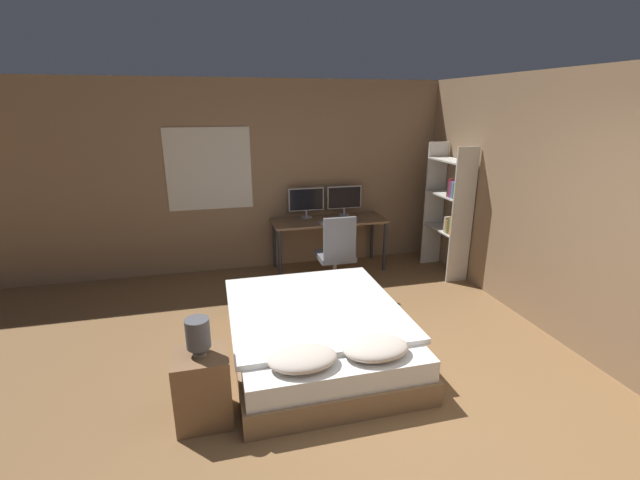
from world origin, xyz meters
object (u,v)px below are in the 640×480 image
desk (329,225)px  bed (317,333)px  keyboard (333,223)px  office_chair (336,260)px  monitor_left (306,201)px  bedside_lamp (198,334)px  computer_mouse (352,221)px  nightstand (203,387)px  bookshelf (451,206)px  monitor_right (344,199)px

desk → bed: bearing=-108.4°
keyboard → office_chair: office_chair is taller
desk → monitor_left: 0.49m
bedside_lamp → keyboard: size_ratio=0.74×
computer_mouse → bed: bearing=-117.0°
nightstand → bookshelf: size_ratio=0.32×
keyboard → bookshelf: (1.59, -0.40, 0.24)m
nightstand → keyboard: keyboard is taller
bed → keyboard: 2.19m
monitor_left → bookshelf: (1.89, -0.81, 0.00)m
bed → bookshelf: bookshelf is taller
keyboard → bed: bearing=-110.1°
monitor_right → bookshelf: 1.54m
nightstand → bookshelf: (3.39, 2.28, 0.72)m
keyboard → monitor_right: bearing=54.9°
desk → keyboard: size_ratio=4.18×
keyboard → computer_mouse: computer_mouse is taller
nightstand → keyboard: (1.80, 2.67, 0.48)m
desk → keyboard: keyboard is taller
bedside_lamp → keyboard: (1.80, 2.67, 0.01)m
bed → keyboard: keyboard is taller
nightstand → monitor_left: size_ratio=1.11×
bookshelf → bed: bearing=-145.6°
bedside_lamp → office_chair: size_ratio=0.28×
nightstand → computer_mouse: 3.43m
nightstand → desk: 3.42m
monitor_left → office_chair: 1.16m
office_chair → bedside_lamp: bearing=-128.6°
computer_mouse → monitor_left: bearing=144.4°
bedside_lamp → bookshelf: (3.39, 2.28, 0.25)m
monitor_left → keyboard: bearing=-54.9°
bed → bedside_lamp: size_ratio=7.08×
monitor_right → computer_mouse: 0.48m
keyboard → office_chair: size_ratio=0.38×
bedside_lamp → monitor_right: size_ratio=0.55×
monitor_right → keyboard: monitor_right is taller
monitor_left → office_chair: monitor_left is taller
bedside_lamp → bookshelf: 4.09m
bedside_lamp → computer_mouse: bearing=52.1°
bedside_lamp → monitor_left: 3.45m
bed → monitor_left: size_ratio=3.93×
desk → monitor_right: (0.29, 0.21, 0.34)m
desk → office_chair: office_chair is taller
desk → monitor_left: (-0.29, 0.21, 0.34)m
bed → office_chair: size_ratio=2.00×
monitor_left → bookshelf: 2.05m
keyboard → computer_mouse: bearing=0.0°
monitor_left → computer_mouse: monitor_left is taller
monitor_left → keyboard: (0.29, -0.42, -0.24)m
nightstand → bookshelf: bearing=33.9°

